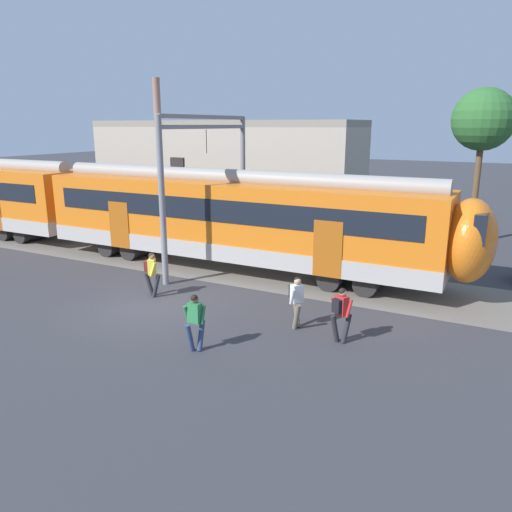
{
  "coord_description": "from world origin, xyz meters",
  "views": [
    {
      "loc": [
        10.7,
        -12.76,
        6.13
      ],
      "look_at": [
        2.8,
        2.5,
        1.6
      ],
      "focal_mm": 35.0,
      "sensor_mm": 36.0,
      "label": 1
    }
  ],
  "objects_px": {
    "pedestrian_yellow": "(151,271)",
    "pedestrian_red": "(341,310)",
    "commuter_train": "(85,204)",
    "pedestrian_white": "(296,298)",
    "pedestrian_green": "(195,319)"
  },
  "relations": [
    {
      "from": "pedestrian_white",
      "to": "pedestrian_red",
      "type": "height_order",
      "value": "same"
    },
    {
      "from": "commuter_train",
      "to": "pedestrian_white",
      "type": "bearing_deg",
      "value": -19.66
    },
    {
      "from": "pedestrian_red",
      "to": "pedestrian_white",
      "type": "bearing_deg",
      "value": 164.71
    },
    {
      "from": "commuter_train",
      "to": "pedestrian_yellow",
      "type": "xyz_separation_m",
      "value": [
        7.84,
        -4.6,
        -1.26
      ]
    },
    {
      "from": "commuter_train",
      "to": "pedestrian_yellow",
      "type": "bearing_deg",
      "value": -30.43
    },
    {
      "from": "pedestrian_green",
      "to": "pedestrian_yellow",
      "type": "bearing_deg",
      "value": 142.3
    },
    {
      "from": "pedestrian_yellow",
      "to": "pedestrian_white",
      "type": "height_order",
      "value": "same"
    },
    {
      "from": "pedestrian_yellow",
      "to": "commuter_train",
      "type": "bearing_deg",
      "value": 149.57
    },
    {
      "from": "pedestrian_yellow",
      "to": "pedestrian_red",
      "type": "distance_m",
      "value": 7.43
    },
    {
      "from": "pedestrian_red",
      "to": "pedestrian_yellow",
      "type": "bearing_deg",
      "value": 174.53
    },
    {
      "from": "commuter_train",
      "to": "pedestrian_white",
      "type": "height_order",
      "value": "commuter_train"
    },
    {
      "from": "pedestrian_white",
      "to": "pedestrian_red",
      "type": "distance_m",
      "value": 1.61
    },
    {
      "from": "pedestrian_yellow",
      "to": "pedestrian_green",
      "type": "relative_size",
      "value": 1.0
    },
    {
      "from": "pedestrian_yellow",
      "to": "pedestrian_white",
      "type": "xyz_separation_m",
      "value": [
        5.84,
        -0.28,
        0.0
      ]
    },
    {
      "from": "pedestrian_green",
      "to": "pedestrian_red",
      "type": "bearing_deg",
      "value": 35.04
    }
  ]
}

